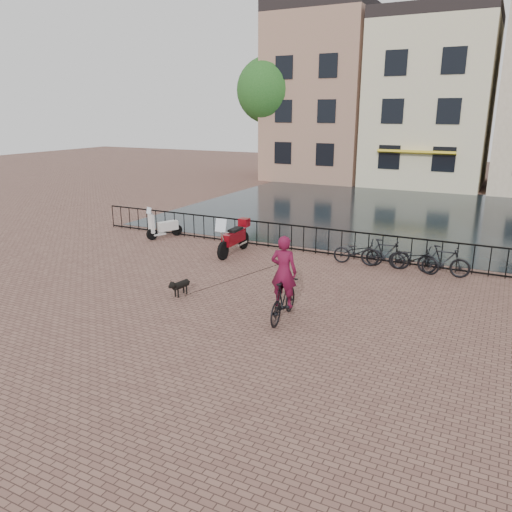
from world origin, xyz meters
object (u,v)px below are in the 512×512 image
at_px(cyclist, 284,283).
at_px(dog, 181,287).
at_px(scooter, 164,221).
at_px(motorcycle, 234,234).

bearing_deg(cyclist, dog, -8.69).
bearing_deg(scooter, dog, -25.86).
distance_m(cyclist, dog, 3.48).
relative_size(dog, motorcycle, 0.36).
bearing_deg(motorcycle, cyclist, -50.80).
bearing_deg(dog, motorcycle, 109.16).
xyz_separation_m(cyclist, motorcycle, (-4.17, 4.81, -0.21)).
height_order(cyclist, dog, cyclist).
xyz_separation_m(cyclist, scooter, (-8.04, 5.69, -0.28)).
bearing_deg(dog, scooter, 140.03).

